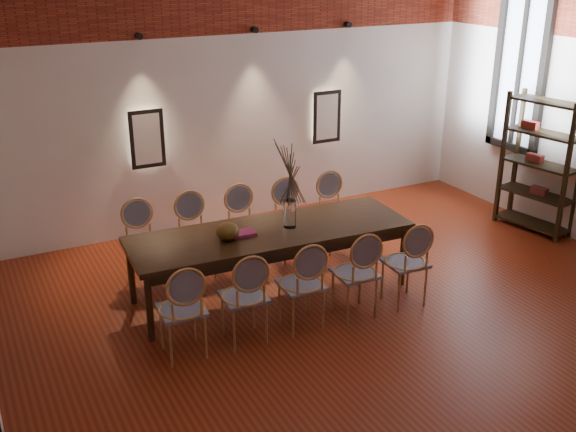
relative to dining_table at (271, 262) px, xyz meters
name	(u,v)px	position (x,y,z in m)	size (l,w,h in m)	color
floor	(387,333)	(0.65, -1.25, -0.39)	(7.00, 7.00, 0.02)	maroon
wall_back	(237,73)	(0.65, 2.30, 1.62)	(7.00, 0.10, 4.00)	silver
niche_left	(146,138)	(-0.65, 2.20, 0.93)	(0.36, 0.06, 0.66)	#FFEAC6
niche_right	(326,116)	(1.95, 2.20, 0.93)	(0.36, 0.06, 0.66)	#FFEAC6
spot_fixture_left	(139,36)	(-0.65, 2.17, 2.17)	(0.08, 0.08, 0.10)	black
spot_fixture_mid	(254,30)	(0.85, 2.17, 2.17)	(0.08, 0.08, 0.10)	black
spot_fixture_right	(348,24)	(2.25, 2.17, 2.17)	(0.08, 0.08, 0.10)	black
window_glass	(522,59)	(4.11, 0.75, 1.77)	(0.02, 0.78, 2.38)	silver
window_frame	(521,59)	(4.09, 0.75, 1.77)	(0.08, 0.90, 2.50)	black
window_mullion	(521,59)	(4.09, 0.75, 1.77)	(0.06, 0.06, 2.40)	black
dining_table	(271,262)	(0.00, 0.00, 0.00)	(2.99, 0.96, 0.75)	#351F0F
chair_near_a	(182,309)	(-1.24, -0.69, 0.09)	(0.44, 0.44, 0.94)	tan
chair_near_b	(244,296)	(-0.64, -0.73, 0.09)	(0.44, 0.44, 0.94)	tan
chair_near_c	(301,284)	(-0.04, -0.76, 0.09)	(0.44, 0.44, 0.94)	tan
chair_near_d	(355,273)	(0.56, -0.79, 0.09)	(0.44, 0.44, 0.94)	tan
chair_near_e	(405,262)	(1.15, -0.82, 0.09)	(0.44, 0.44, 0.94)	tan
chair_far_a	(143,247)	(-1.15, 0.82, 0.09)	(0.44, 0.44, 0.94)	tan
chair_far_b	(196,238)	(-0.56, 0.79, 0.09)	(0.44, 0.44, 0.94)	tan
chair_far_c	(245,229)	(0.04, 0.76, 0.09)	(0.44, 0.44, 0.94)	tan
chair_far_d	(292,221)	(0.64, 0.73, 0.09)	(0.44, 0.44, 0.94)	tan
chair_far_e	(336,214)	(1.24, 0.69, 0.09)	(0.44, 0.44, 0.94)	tan
vase	(290,214)	(0.22, -0.01, 0.53)	(0.14, 0.14, 0.30)	silver
dried_branches	(290,173)	(0.22, -0.01, 0.98)	(0.50, 0.50, 0.70)	brown
bowl	(228,231)	(-0.50, -0.02, 0.46)	(0.24, 0.24, 0.18)	brown
book	(242,233)	(-0.31, 0.02, 0.39)	(0.26, 0.18, 0.03)	#8E2151
shelving_rack	(540,164)	(3.93, 0.05, 0.53)	(0.38, 1.00, 1.80)	black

